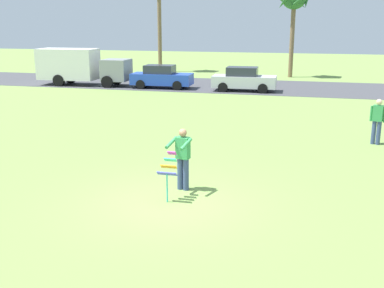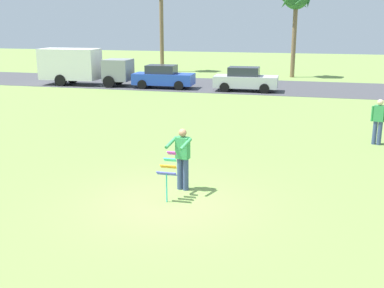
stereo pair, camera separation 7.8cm
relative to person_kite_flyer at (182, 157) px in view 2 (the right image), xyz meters
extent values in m
plane|color=olive|center=(-0.07, -0.96, -0.95)|extent=(120.00, 120.00, 0.00)
cube|color=#424247|center=(-0.07, 21.56, -0.95)|extent=(120.00, 8.00, 0.01)
cylinder|color=#384772|center=(0.09, 0.00, -0.50)|extent=(0.16, 0.16, 0.90)
cylinder|color=#384772|center=(-0.08, 0.04, -0.50)|extent=(0.16, 0.16, 0.90)
cube|color=#338C4C|center=(0.00, 0.02, 0.25)|extent=(0.40, 0.29, 0.60)
sphere|color=#9E7051|center=(0.00, 0.02, 0.67)|extent=(0.22, 0.22, 0.22)
cylinder|color=#338C4C|center=(0.17, -0.27, 0.43)|extent=(0.21, 0.59, 0.24)
cylinder|color=#338C4C|center=(-0.26, -0.18, 0.43)|extent=(0.21, 0.59, 0.24)
cube|color=#D83399|center=(-0.16, -0.49, 0.23)|extent=(0.23, 0.15, 0.12)
cube|color=#33BFBF|center=(-0.15, -0.65, 0.09)|extent=(0.32, 0.15, 0.12)
cube|color=orange|center=(-0.15, -0.81, -0.04)|extent=(0.42, 0.15, 0.12)
cube|color=#4C4CCC|center=(-0.14, -0.97, -0.18)|extent=(0.52, 0.15, 0.12)
cylinder|color=#33BFBF|center=(-0.14, -0.97, -0.56)|extent=(0.04, 0.04, 0.77)
cube|color=gray|center=(-10.25, 19.27, 0.22)|extent=(1.87, 1.97, 1.50)
cube|color=silver|center=(-13.95, 19.13, 0.57)|extent=(4.27, 2.16, 2.20)
cylinder|color=black|center=(-10.64, 20.18, -0.53)|extent=(0.85, 0.31, 0.84)
cylinder|color=black|center=(-10.57, 18.34, -0.53)|extent=(0.85, 0.31, 0.84)
cylinder|color=black|center=(-14.34, 20.04, -0.53)|extent=(0.85, 0.31, 0.84)
cylinder|color=black|center=(-14.27, 18.20, -0.53)|extent=(0.85, 0.31, 0.84)
cube|color=#2347B7|center=(-6.81, 19.16, -0.31)|extent=(4.26, 1.85, 0.76)
cube|color=#282D38|center=(-6.95, 19.16, 0.35)|extent=(2.06, 1.46, 0.60)
cylinder|color=black|center=(-5.53, 20.01, -0.63)|extent=(0.65, 0.24, 0.64)
cylinder|color=black|center=(-5.48, 18.40, -0.63)|extent=(0.65, 0.24, 0.64)
cylinder|color=black|center=(-8.13, 19.92, -0.63)|extent=(0.65, 0.24, 0.64)
cylinder|color=black|center=(-8.08, 18.31, -0.63)|extent=(0.65, 0.24, 0.64)
cube|color=silver|center=(-1.04, 19.16, -0.31)|extent=(4.25, 1.82, 0.76)
cube|color=#282D38|center=(-1.19, 19.16, 0.35)|extent=(2.06, 1.45, 0.60)
cylinder|color=black|center=(0.24, 20.01, -0.63)|extent=(0.65, 0.24, 0.64)
cylinder|color=black|center=(0.28, 18.39, -0.63)|extent=(0.65, 0.24, 0.64)
cylinder|color=black|center=(-2.37, 19.93, -0.63)|extent=(0.65, 0.24, 0.64)
cylinder|color=black|center=(-2.32, 18.32, -0.63)|extent=(0.65, 0.24, 0.64)
cylinder|color=brown|center=(-10.42, 29.78, 3.31)|extent=(0.36, 0.36, 8.51)
cylinder|color=brown|center=(1.56, 28.15, 2.20)|extent=(0.36, 0.36, 6.30)
cone|color=#2D6B2D|center=(2.51, 28.15, 5.10)|extent=(0.44, 1.56, 1.28)
cone|color=#2D6B2D|center=(1.85, 29.06, 5.10)|extent=(1.62, 0.90, 1.28)
cone|color=#2D6B2D|center=(0.79, 28.71, 5.10)|extent=(1.27, 1.52, 1.28)
cone|color=#2D6B2D|center=(0.79, 27.59, 5.10)|extent=(1.27, 1.52, 1.28)
cone|color=#2D6B2D|center=(1.85, 27.25, 5.10)|extent=(1.62, 0.90, 1.28)
cylinder|color=#384772|center=(5.86, 6.53, -0.50)|extent=(0.16, 0.16, 0.90)
cylinder|color=#384772|center=(5.69, 6.59, -0.50)|extent=(0.16, 0.16, 0.90)
cube|color=#338C4C|center=(5.78, 6.56, 0.25)|extent=(0.41, 0.33, 0.60)
sphere|color=beige|center=(5.78, 6.56, 0.67)|extent=(0.22, 0.22, 0.22)
cylinder|color=#338C4C|center=(5.55, 6.64, 0.21)|extent=(0.09, 0.09, 0.58)
camera|label=1|loc=(3.24, -11.64, 3.57)|focal=43.30mm
camera|label=2|loc=(3.32, -11.62, 3.57)|focal=43.30mm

